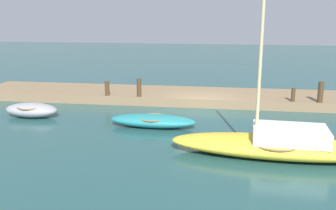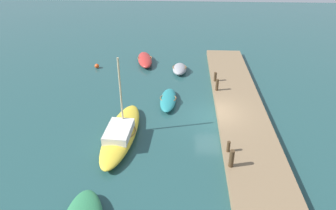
# 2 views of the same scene
# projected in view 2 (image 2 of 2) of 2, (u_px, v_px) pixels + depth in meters

# --- Properties ---
(ground_plane) EXTENTS (84.00, 84.00, 0.00)m
(ground_plane) POSITION_uv_depth(u_px,v_px,m) (214.00, 117.00, 22.91)
(ground_plane) COLOR #234C4C
(dock_platform) EXTENTS (26.33, 3.58, 0.48)m
(dock_platform) POSITION_uv_depth(u_px,v_px,m) (241.00, 115.00, 22.70)
(dock_platform) COLOR #846B4C
(dock_platform) RESTS_ON ground_plane
(rowboat_red) EXTENTS (4.40, 2.19, 0.73)m
(rowboat_red) POSITION_uv_depth(u_px,v_px,m) (145.00, 60.00, 31.92)
(rowboat_red) COLOR #B72D28
(rowboat_red) RESTS_ON ground_plane
(sailboat_yellow) EXTENTS (7.50, 2.35, 5.40)m
(sailboat_yellow) POSITION_uv_depth(u_px,v_px,m) (121.00, 133.00, 20.31)
(sailboat_yellow) COLOR gold
(sailboat_yellow) RESTS_ON ground_plane
(dinghy_grey) EXTENTS (2.63, 1.38, 0.69)m
(dinghy_grey) POSITION_uv_depth(u_px,v_px,m) (179.00, 69.00, 29.87)
(dinghy_grey) COLOR #939399
(dinghy_grey) RESTS_ON ground_plane
(rowboat_teal) EXTENTS (3.88, 1.34, 0.57)m
(rowboat_teal) POSITION_uv_depth(u_px,v_px,m) (168.00, 100.00, 24.60)
(rowboat_teal) COLOR teal
(rowboat_teal) RESTS_ON ground_plane
(mooring_post_west) EXTENTS (0.28, 0.28, 1.08)m
(mooring_post_west) POSITION_uv_depth(u_px,v_px,m) (232.00, 159.00, 17.18)
(mooring_post_west) COLOR #47331E
(mooring_post_west) RESTS_ON dock_platform
(mooring_post_mid_west) EXTENTS (0.20, 0.20, 0.71)m
(mooring_post_mid_west) POSITION_uv_depth(u_px,v_px,m) (228.00, 147.00, 18.42)
(mooring_post_mid_west) COLOR #47331E
(mooring_post_mid_west) RESTS_ON dock_platform
(mooring_post_mid_east) EXTENTS (0.25, 0.25, 0.98)m
(mooring_post_mid_east) POSITION_uv_depth(u_px,v_px,m) (217.00, 85.00, 25.39)
(mooring_post_mid_east) COLOR #47331E
(mooring_post_mid_east) RESTS_ON dock_platform
(mooring_post_east) EXTENTS (0.24, 0.24, 0.80)m
(mooring_post_east) POSITION_uv_depth(u_px,v_px,m) (215.00, 77.00, 27.00)
(mooring_post_east) COLOR #47331E
(mooring_post_east) RESTS_ON dock_platform
(marker_buoy) EXTENTS (0.44, 0.44, 0.44)m
(marker_buoy) POSITION_uv_depth(u_px,v_px,m) (97.00, 66.00, 30.83)
(marker_buoy) COLOR #E54C19
(marker_buoy) RESTS_ON ground_plane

